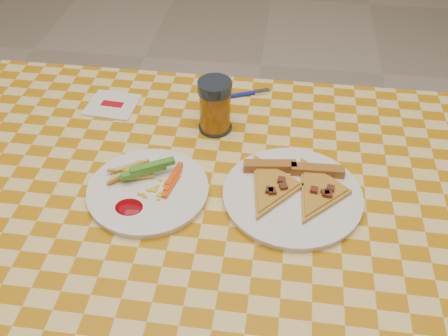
# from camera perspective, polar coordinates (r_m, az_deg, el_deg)

# --- Properties ---
(table) EXTENTS (1.28, 0.88, 0.76)m
(table) POSITION_cam_1_polar(r_m,az_deg,el_deg) (1.03, -1.80, -6.15)
(table) COLOR white
(table) RESTS_ON ground
(plate_left) EXTENTS (0.29, 0.29, 0.01)m
(plate_left) POSITION_cam_1_polar(r_m,az_deg,el_deg) (0.99, -8.66, -2.65)
(plate_left) COLOR white
(plate_left) RESTS_ON table
(plate_right) EXTENTS (0.31, 0.31, 0.01)m
(plate_right) POSITION_cam_1_polar(r_m,az_deg,el_deg) (0.98, 7.81, -3.21)
(plate_right) COLOR white
(plate_right) RESTS_ON table
(fries_veggies) EXTENTS (0.16, 0.15, 0.04)m
(fries_veggies) POSITION_cam_1_polar(r_m,az_deg,el_deg) (0.99, -9.03, -1.35)
(fries_veggies) COLOR #F7C14E
(fries_veggies) RESTS_ON plate_left
(pizza_slices) EXTENTS (0.24, 0.22, 0.02)m
(pizza_slices) POSITION_cam_1_polar(r_m,az_deg,el_deg) (0.98, 8.07, -1.98)
(pizza_slices) COLOR #C48C3C
(pizza_slices) RESTS_ON plate_right
(drink_glass) EXTENTS (0.08, 0.08, 0.12)m
(drink_glass) POSITION_cam_1_polar(r_m,az_deg,el_deg) (1.11, -1.04, 7.07)
(drink_glass) COLOR black
(drink_glass) RESTS_ON table
(napkin) EXTENTS (0.12, 0.12, 0.01)m
(napkin) POSITION_cam_1_polar(r_m,az_deg,el_deg) (1.24, -12.63, 7.05)
(napkin) COLOR white
(napkin) RESTS_ON table
(fork) EXTENTS (0.12, 0.06, 0.01)m
(fork) POSITION_cam_1_polar(r_m,az_deg,el_deg) (1.25, 2.51, 8.46)
(fork) COLOR navy
(fork) RESTS_ON table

